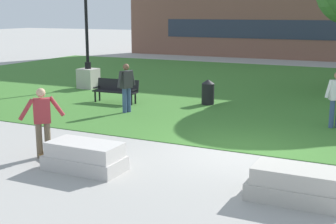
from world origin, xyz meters
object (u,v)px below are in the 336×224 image
object	(u,v)px
concrete_block_left	(297,185)
trash_bin	(208,92)
park_bench_near_right	(116,89)
person_bystander_near_lawn	(126,85)
person_skateboarder	(42,119)
person_bystander_far_lawn	(336,97)
lamp_post_left	(88,67)
skateboard	(49,158)
concrete_block_center	(85,157)

from	to	relation	value
concrete_block_left	trash_bin	distance (m)	9.31
park_bench_near_right	person_bystander_near_lawn	bearing A→B (deg)	-47.15
person_skateboarder	park_bench_near_right	bearing A→B (deg)	107.46
person_bystander_far_lawn	lamp_post_left	bearing A→B (deg)	164.92
skateboard	person_bystander_far_lawn	bearing A→B (deg)	48.29
skateboard	person_bystander_near_lawn	world-z (taller)	person_bystander_near_lawn
concrete_block_center	skateboard	xyz separation A→B (m)	(-1.11, 0.10, -0.22)
concrete_block_center	park_bench_near_right	xyz separation A→B (m)	(-3.57, 7.06, 0.23)
concrete_block_center	person_bystander_near_lawn	bearing A→B (deg)	111.87
concrete_block_center	skateboard	distance (m)	1.13
skateboard	trash_bin	xyz separation A→B (m)	(0.89, 8.15, 0.42)
concrete_block_left	concrete_block_center	bearing A→B (deg)	-176.38
concrete_block_center	trash_bin	xyz separation A→B (m)	(-0.22, 8.25, 0.20)
concrete_block_center	person_skateboarder	world-z (taller)	person_skateboarder
concrete_block_center	park_bench_near_right	world-z (taller)	park_bench_near_right
concrete_block_left	trash_bin	xyz separation A→B (m)	(-4.84, 7.95, 0.20)
lamp_post_left	person_bystander_near_lawn	size ratio (longest dim) A/B	2.82
lamp_post_left	person_bystander_near_lawn	world-z (taller)	lamp_post_left
concrete_block_left	park_bench_near_right	size ratio (longest dim) A/B	0.99
concrete_block_center	lamp_post_left	distance (m)	11.59
concrete_block_left	trash_bin	bearing A→B (deg)	121.31
person_skateboarder	lamp_post_left	size ratio (longest dim) A/B	0.35
skateboard	concrete_block_left	bearing A→B (deg)	1.96
concrete_block_center	lamp_post_left	size ratio (longest dim) A/B	0.37
skateboard	concrete_block_center	bearing A→B (deg)	-4.98
concrete_block_left	park_bench_near_right	distance (m)	10.63
skateboard	person_bystander_far_lawn	world-z (taller)	person_bystander_far_lawn
lamp_post_left	person_bystander_near_lawn	distance (m)	5.79
person_skateboarder	park_bench_near_right	size ratio (longest dim) A/B	0.94
concrete_block_center	trash_bin	bearing A→B (deg)	91.53
skateboard	person_bystander_near_lawn	size ratio (longest dim) A/B	0.58
skateboard	trash_bin	size ratio (longest dim) A/B	1.03
person_skateboarder	concrete_block_center	bearing A→B (deg)	-13.36
concrete_block_center	trash_bin	distance (m)	8.25
concrete_block_left	person_bystander_near_lawn	distance (m)	8.76
concrete_block_center	park_bench_near_right	distance (m)	7.91
person_bystander_near_lawn	concrete_block_center	bearing A→B (deg)	-68.13
trash_bin	lamp_post_left	bearing A→B (deg)	168.94
skateboard	lamp_post_left	bearing A→B (deg)	120.33
skateboard	lamp_post_left	size ratio (longest dim) A/B	0.21
concrete_block_left	trash_bin	size ratio (longest dim) A/B	1.87
park_bench_near_right	person_bystander_far_lawn	world-z (taller)	person_bystander_far_lawn
trash_bin	person_skateboarder	bearing A→B (deg)	-98.92
trash_bin	person_bystander_far_lawn	size ratio (longest dim) A/B	0.56
skateboard	park_bench_near_right	xyz separation A→B (m)	(-2.47, 6.96, 0.45)
skateboard	person_bystander_near_lawn	xyz separation A→B (m)	(-1.16, 5.56, 0.90)
concrete_block_center	lamp_post_left	bearing A→B (deg)	124.82
person_skateboarder	lamp_post_left	xyz separation A→B (m)	(-5.14, 9.15, 0.04)
concrete_block_center	skateboard	world-z (taller)	concrete_block_center
person_bystander_far_lawn	person_bystander_near_lawn	bearing A→B (deg)	-173.15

